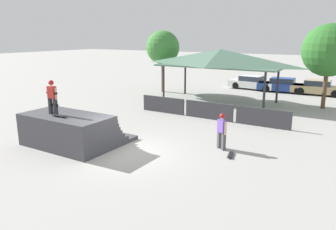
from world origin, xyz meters
The scene contains 13 objects.
ground_plane centered at (0.00, 0.00, 0.00)m, with size 160.00×160.00×0.00m, color #A3A09B.
quarter_pipe_ramp centered at (-2.76, -0.44, 0.68)m, with size 4.27×3.64×1.51m.
skater_on_deck centered at (-3.33, -0.90, 2.41)m, with size 0.66×0.23×1.57m.
skateboard_on_deck centered at (-2.65, -1.12, 1.57)m, with size 0.80×0.23×0.09m.
bystander_walking centered at (3.45, 2.70, 0.97)m, with size 0.60×0.44×1.65m.
skateboard_on_ground centered at (4.16, 2.05, 0.06)m, with size 0.38×0.84×0.09m.
barrier_fence centered at (0.67, 7.42, 0.53)m, with size 9.78×0.12×1.05m.
pavilion_shelter centered at (-0.96, 12.82, 3.35)m, with size 9.32×4.17×4.01m.
tree_beside_pavilion centered at (-7.13, 14.41, 3.95)m, with size 2.96×2.96×5.45m.
tree_far_back centered at (6.27, 14.36, 4.03)m, with size 3.58×3.58×5.83m.
parked_car_white centered at (-0.63, 20.03, 0.60)m, with size 4.49×2.08×1.27m.
parked_car_blue centered at (2.28, 19.93, 0.60)m, with size 4.55×1.96×1.27m.
parked_car_tan centered at (5.20, 20.03, 0.60)m, with size 4.48×1.84×1.27m.
Camera 1 is at (8.78, -10.58, 5.04)m, focal length 35.00 mm.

